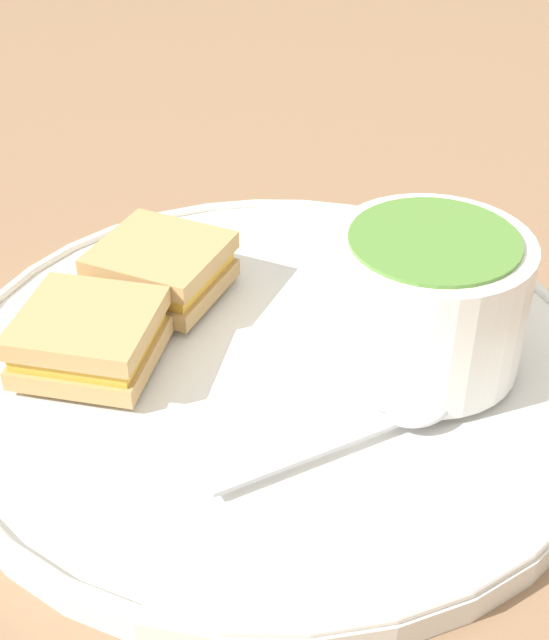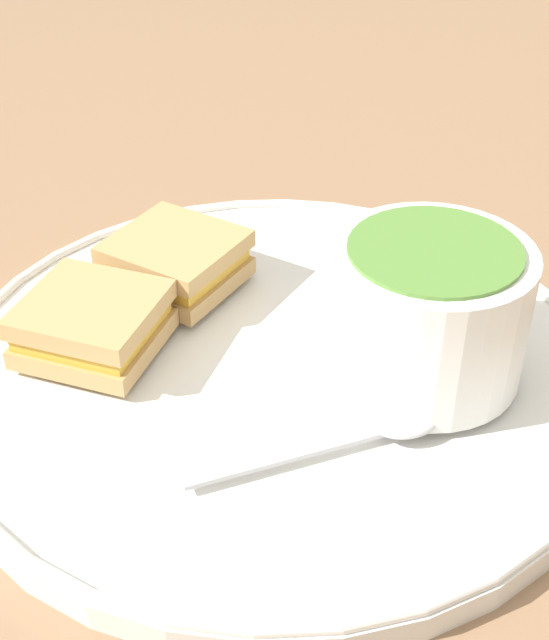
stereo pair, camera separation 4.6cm
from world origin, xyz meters
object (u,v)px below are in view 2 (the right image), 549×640
sandwich_half_far (93,321)px  sandwich_half_near (176,261)px  spoon (385,427)px  soup_bowl (428,311)px

sandwich_half_far → sandwich_half_near: bearing=150.3°
spoon → sandwich_half_far: (-0.06, -0.15, 0.01)m
sandwich_half_near → sandwich_half_far: size_ratio=1.09×
soup_bowl → spoon: soup_bowl is taller
soup_bowl → sandwich_half_near: soup_bowl is taller
spoon → sandwich_half_near: size_ratio=1.34×
sandwich_half_far → soup_bowl: bearing=85.5°
spoon → sandwich_half_far: 0.16m
sandwich_half_near → soup_bowl: bearing=61.1°
soup_bowl → spoon: size_ratio=0.81×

